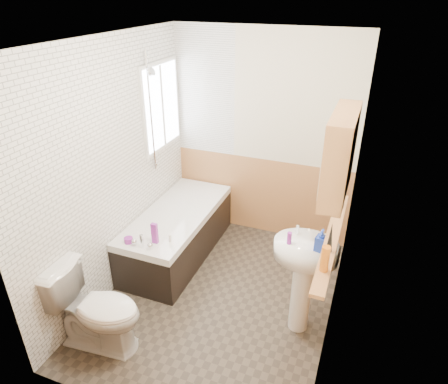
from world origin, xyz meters
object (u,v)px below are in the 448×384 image
(sink, at_px, (304,269))
(toilet, at_px, (96,309))
(pine_shelf, at_px, (332,237))
(bathtub, at_px, (178,232))
(medicine_cabinet, at_px, (340,155))

(sink, bearing_deg, toilet, -152.33)
(toilet, relative_size, pine_shelf, 0.55)
(bathtub, height_order, toilet, toilet)
(medicine_cabinet, bearing_deg, pine_shelf, 70.75)
(sink, distance_m, medicine_cabinet, 1.18)
(bathtub, distance_m, medicine_cabinet, 2.45)
(pine_shelf, height_order, medicine_cabinet, medicine_cabinet)
(medicine_cabinet, bearing_deg, sink, 136.50)
(pine_shelf, relative_size, medicine_cabinet, 2.17)
(sink, height_order, pine_shelf, pine_shelf)
(toilet, bearing_deg, bathtub, -6.54)
(bathtub, bearing_deg, medicine_cabinet, -24.40)
(pine_shelf, bearing_deg, bathtub, 158.13)
(bathtub, height_order, pine_shelf, pine_shelf)
(bathtub, bearing_deg, sink, -21.77)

